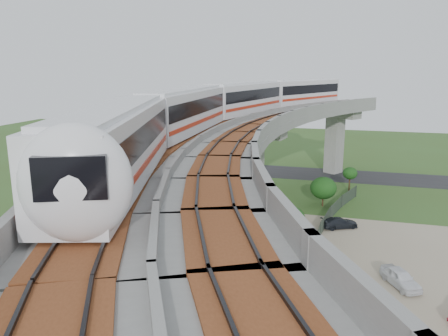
{
  "coord_description": "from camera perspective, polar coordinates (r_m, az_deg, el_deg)",
  "views": [
    {
      "loc": [
        10.09,
        -34.86,
        15.75
      ],
      "look_at": [
        0.79,
        -0.74,
        7.5
      ],
      "focal_mm": 35.0,
      "sensor_mm": 36.0,
      "label": 1
    }
  ],
  "objects": [
    {
      "name": "asphalt_road",
      "position": [
        67.5,
        6.22,
        -0.43
      ],
      "size": [
        60.0,
        8.0,
        0.03
      ],
      "primitive_type": "cube",
      "color": "#232326",
      "rests_on": "ground"
    },
    {
      "name": "viaduct",
      "position": [
        36.04,
        4.99,
        2.37
      ],
      "size": [
        19.58,
        73.98,
        11.4
      ],
      "color": "#99968E",
      "rests_on": "ground"
    },
    {
      "name": "tree_2",
      "position": [
        41.01,
        8.76,
        -6.53
      ],
      "size": [
        2.59,
        2.59,
        3.16
      ],
      "color": "#382314",
      "rests_on": "ground"
    },
    {
      "name": "car_white",
      "position": [
        35.35,
        22.07,
        -13.16
      ],
      "size": [
        3.06,
        3.94,
        1.25
      ],
      "primitive_type": "imported",
      "rotation": [
        0.0,
        0.0,
        0.5
      ],
      "color": "white",
      "rests_on": "dirt_lot"
    },
    {
      "name": "metro_train",
      "position": [
        41.06,
        1.77,
        8.32
      ],
      "size": [
        12.98,
        61.11,
        3.64
      ],
      "color": "silver",
      "rests_on": "ground"
    },
    {
      "name": "ground",
      "position": [
        39.56,
        -0.84,
        -10.33
      ],
      "size": [
        160.0,
        160.0,
        0.0
      ],
      "primitive_type": "plane",
      "color": "#395321",
      "rests_on": "ground"
    },
    {
      "name": "car_dark",
      "position": [
        45.25,
        14.85,
        -6.92
      ],
      "size": [
        3.96,
        3.05,
        1.07
      ],
      "primitive_type": "imported",
      "rotation": [
        0.0,
        0.0,
        2.06
      ],
      "color": "black",
      "rests_on": "dirt_lot"
    },
    {
      "name": "fence",
      "position": [
        37.95,
        13.7,
        -10.55
      ],
      "size": [
        3.87,
        38.73,
        1.5
      ],
      "color": "#2D382D",
      "rests_on": "ground"
    },
    {
      "name": "tree_0",
      "position": [
        58.43,
        16.14,
        -0.68
      ],
      "size": [
        1.85,
        1.85,
        3.13
      ],
      "color": "#382314",
      "rests_on": "ground"
    },
    {
      "name": "dirt_lot",
      "position": [
        36.64,
        20.36,
        -13.17
      ],
      "size": [
        18.0,
        26.0,
        0.04
      ],
      "primitive_type": "cube",
      "color": "gray",
      "rests_on": "ground"
    },
    {
      "name": "tree_4",
      "position": [
        24.91,
        7.45,
        -19.77
      ],
      "size": [
        2.41,
        2.41,
        3.29
      ],
      "color": "#382314",
      "rests_on": "ground"
    },
    {
      "name": "tree_3",
      "position": [
        33.74,
        8.27,
        -11.19
      ],
      "size": [
        1.94,
        1.94,
        2.77
      ],
      "color": "#382314",
      "rests_on": "ground"
    },
    {
      "name": "tree_1",
      "position": [
        51.25,
        12.85,
        -2.56
      ],
      "size": [
        2.99,
        2.99,
        3.45
      ],
      "color": "#382314",
      "rests_on": "ground"
    }
  ]
}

